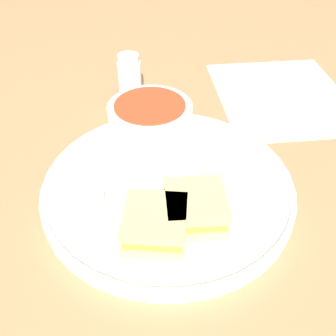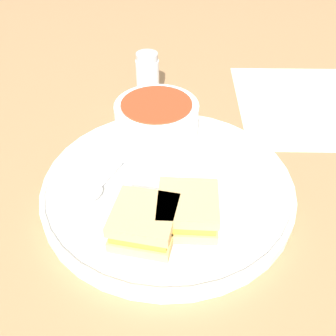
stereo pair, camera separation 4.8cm
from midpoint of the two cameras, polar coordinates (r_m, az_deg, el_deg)
ground_plane at (r=0.51m, az=2.71°, el=-3.64°), size 2.40×2.40×0.00m
plate at (r=0.50m, az=2.75°, el=-2.75°), size 0.32×0.32×0.02m
soup_bowl at (r=0.52m, az=1.03°, el=5.88°), size 0.11×0.11×0.07m
spoon at (r=0.49m, az=-7.59°, el=-2.98°), size 0.06×0.12×0.01m
sandwich_half_near at (r=0.42m, az=-0.19°, el=-8.05°), size 0.08×0.08×0.04m
sandwich_half_far at (r=0.44m, az=6.06°, el=-6.25°), size 0.07×0.07×0.04m
salt_shaker at (r=0.67m, az=-0.85°, el=12.76°), size 0.04×0.04×0.09m
menu_sheet at (r=0.73m, az=20.91°, el=8.58°), size 0.23×0.27×0.00m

